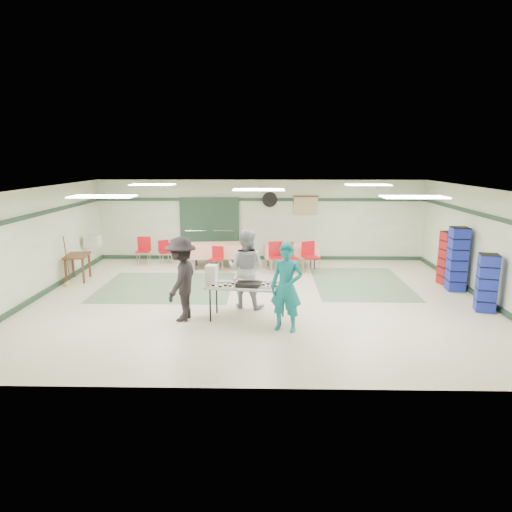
{
  "coord_description": "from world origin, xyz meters",
  "views": [
    {
      "loc": [
        0.17,
        -10.81,
        3.41
      ],
      "look_at": [
        -0.06,
        -0.3,
        1.14
      ],
      "focal_mm": 32.0,
      "sensor_mm": 36.0,
      "label": 1
    }
  ],
  "objects_px": {
    "chair_loose_a": "(165,250)",
    "broom": "(67,260)",
    "serving_table": "(247,287)",
    "chair_d": "(217,257)",
    "chair_b": "(276,254)",
    "chair_c": "(310,254)",
    "dining_table_b": "(221,250)",
    "volunteer_dark": "(181,279)",
    "volunteer_grey": "(246,269)",
    "volunteer_teal": "(286,287)",
    "dining_table_a": "(291,250)",
    "crate_stack_red": "(448,258)",
    "crate_stack_blue_a": "(457,259)",
    "printer_table": "(77,258)",
    "office_printer": "(93,241)",
    "crate_stack_blue_b": "(487,283)",
    "chair_a": "(288,254)",
    "chair_loose_b": "(144,248)"
  },
  "relations": [
    {
      "from": "chair_loose_a",
      "to": "broom",
      "type": "distance_m",
      "value": 3.33
    },
    {
      "from": "serving_table",
      "to": "chair_d",
      "type": "distance_m",
      "value": 4.31
    },
    {
      "from": "chair_b",
      "to": "chair_c",
      "type": "bearing_deg",
      "value": -5.98
    },
    {
      "from": "dining_table_b",
      "to": "chair_b",
      "type": "xyz_separation_m",
      "value": [
        1.71,
        -0.56,
        -0.0
      ]
    },
    {
      "from": "volunteer_dark",
      "to": "chair_d",
      "type": "bearing_deg",
      "value": -175.2
    },
    {
      "from": "chair_loose_a",
      "to": "broom",
      "type": "height_order",
      "value": "broom"
    },
    {
      "from": "serving_table",
      "to": "volunteer_grey",
      "type": "xyz_separation_m",
      "value": [
        -0.06,
        0.85,
        0.2
      ]
    },
    {
      "from": "volunteer_dark",
      "to": "chair_d",
      "type": "height_order",
      "value": "volunteer_dark"
    },
    {
      "from": "volunteer_teal",
      "to": "dining_table_a",
      "type": "distance_m",
      "value": 5.39
    },
    {
      "from": "serving_table",
      "to": "crate_stack_red",
      "type": "distance_m",
      "value": 6.11
    },
    {
      "from": "crate_stack_blue_a",
      "to": "printer_table",
      "type": "height_order",
      "value": "crate_stack_blue_a"
    },
    {
      "from": "chair_c",
      "to": "chair_d",
      "type": "distance_m",
      "value": 2.82
    },
    {
      "from": "volunteer_teal",
      "to": "office_printer",
      "type": "relative_size",
      "value": 4.1
    },
    {
      "from": "volunteer_teal",
      "to": "crate_stack_blue_b",
      "type": "relative_size",
      "value": 1.36
    },
    {
      "from": "chair_a",
      "to": "chair_loose_b",
      "type": "height_order",
      "value": "chair_loose_b"
    },
    {
      "from": "dining_table_a",
      "to": "serving_table",
      "type": "bearing_deg",
      "value": -110.5
    },
    {
      "from": "volunteer_teal",
      "to": "crate_stack_blue_a",
      "type": "xyz_separation_m",
      "value": [
        4.56,
        2.94,
        -0.06
      ]
    },
    {
      "from": "broom",
      "to": "crate_stack_red",
      "type": "bearing_deg",
      "value": 7.97
    },
    {
      "from": "volunteer_teal",
      "to": "dining_table_b",
      "type": "relative_size",
      "value": 0.9
    },
    {
      "from": "crate_stack_blue_a",
      "to": "broom",
      "type": "xyz_separation_m",
      "value": [
        -10.38,
        0.31,
        -0.14
      ]
    },
    {
      "from": "serving_table",
      "to": "printer_table",
      "type": "bearing_deg",
      "value": 155.8
    },
    {
      "from": "volunteer_dark",
      "to": "chair_loose_a",
      "type": "height_order",
      "value": "volunteer_dark"
    },
    {
      "from": "dining_table_b",
      "to": "crate_stack_red",
      "type": "relative_size",
      "value": 1.35
    },
    {
      "from": "crate_stack_blue_a",
      "to": "chair_d",
      "type": "bearing_deg",
      "value": 164.02
    },
    {
      "from": "chair_b",
      "to": "office_printer",
      "type": "height_order",
      "value": "office_printer"
    },
    {
      "from": "volunteer_teal",
      "to": "chair_c",
      "type": "height_order",
      "value": "volunteer_teal"
    },
    {
      "from": "crate_stack_blue_b",
      "to": "printer_table",
      "type": "xyz_separation_m",
      "value": [
        -10.3,
        2.44,
        -0.02
      ]
    },
    {
      "from": "chair_c",
      "to": "chair_loose_b",
      "type": "bearing_deg",
      "value": 146.03
    },
    {
      "from": "volunteer_teal",
      "to": "printer_table",
      "type": "xyz_separation_m",
      "value": [
        -5.74,
        3.73,
        -0.26
      ]
    },
    {
      "from": "volunteer_grey",
      "to": "dining_table_b",
      "type": "xyz_separation_m",
      "value": [
        -0.95,
        3.89,
        -0.35
      ]
    },
    {
      "from": "chair_a",
      "to": "chair_loose_a",
      "type": "bearing_deg",
      "value": 144.65
    },
    {
      "from": "volunteer_grey",
      "to": "office_printer",
      "type": "distance_m",
      "value": 5.99
    },
    {
      "from": "chair_b",
      "to": "volunteer_dark",
      "type": "bearing_deg",
      "value": -122.03
    },
    {
      "from": "dining_table_b",
      "to": "crate_stack_blue_a",
      "type": "distance_m",
      "value": 6.83
    },
    {
      "from": "volunteer_grey",
      "to": "dining_table_b",
      "type": "height_order",
      "value": "volunteer_grey"
    },
    {
      "from": "chair_a",
      "to": "dining_table_b",
      "type": "bearing_deg",
      "value": 143.88
    },
    {
      "from": "chair_loose_b",
      "to": "office_printer",
      "type": "relative_size",
      "value": 2.1
    },
    {
      "from": "dining_table_b",
      "to": "broom",
      "type": "bearing_deg",
      "value": -157.58
    },
    {
      "from": "serving_table",
      "to": "crate_stack_blue_a",
      "type": "relative_size",
      "value": 1.08
    },
    {
      "from": "chair_a",
      "to": "office_printer",
      "type": "bearing_deg",
      "value": 157.55
    },
    {
      "from": "chair_a",
      "to": "serving_table",
      "type": "bearing_deg",
      "value": -125.36
    },
    {
      "from": "volunteer_teal",
      "to": "broom",
      "type": "relative_size",
      "value": 1.34
    },
    {
      "from": "chair_c",
      "to": "crate_stack_blue_a",
      "type": "bearing_deg",
      "value": -51.82
    },
    {
      "from": "dining_table_b",
      "to": "chair_d",
      "type": "height_order",
      "value": "chair_d"
    },
    {
      "from": "dining_table_a",
      "to": "broom",
      "type": "relative_size",
      "value": 1.3
    },
    {
      "from": "chair_c",
      "to": "crate_stack_blue_a",
      "type": "height_order",
      "value": "crate_stack_blue_a"
    },
    {
      "from": "dining_table_b",
      "to": "chair_loose_a",
      "type": "distance_m",
      "value": 1.97
    },
    {
      "from": "office_printer",
      "to": "chair_a",
      "type": "bearing_deg",
      "value": -1.09
    },
    {
      "from": "chair_c",
      "to": "broom",
      "type": "height_order",
      "value": "broom"
    },
    {
      "from": "chair_loose_b",
      "to": "broom",
      "type": "height_order",
      "value": "broom"
    }
  ]
}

